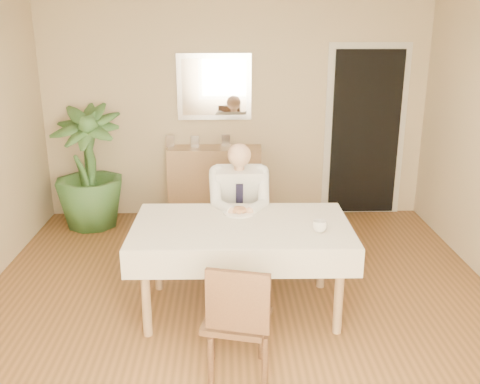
{
  "coord_description": "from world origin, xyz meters",
  "views": [
    {
      "loc": [
        -0.11,
        -3.78,
        2.27
      ],
      "look_at": [
        0.0,
        0.35,
        0.95
      ],
      "focal_mm": 40.0,
      "sensor_mm": 36.0,
      "label": 1
    }
  ],
  "objects_px": {
    "dining_table": "(241,234)",
    "coffee_mug": "(320,226)",
    "sideboard": "(215,183)",
    "chair_near": "(237,318)",
    "chair_far": "(239,219)",
    "seated_man": "(240,206)",
    "potted_palm": "(88,168)"
  },
  "relations": [
    {
      "from": "chair_near",
      "to": "coffee_mug",
      "type": "distance_m",
      "value": 1.04
    },
    {
      "from": "seated_man",
      "to": "potted_palm",
      "type": "relative_size",
      "value": 0.89
    },
    {
      "from": "chair_near",
      "to": "coffee_mug",
      "type": "height_order",
      "value": "chair_near"
    },
    {
      "from": "chair_far",
      "to": "seated_man",
      "type": "distance_m",
      "value": 0.36
    },
    {
      "from": "chair_near",
      "to": "sideboard",
      "type": "relative_size",
      "value": 0.78
    },
    {
      "from": "dining_table",
      "to": "seated_man",
      "type": "relative_size",
      "value": 1.39
    },
    {
      "from": "dining_table",
      "to": "seated_man",
      "type": "bearing_deg",
      "value": 90.69
    },
    {
      "from": "dining_table",
      "to": "chair_near",
      "type": "relative_size",
      "value": 2.03
    },
    {
      "from": "sideboard",
      "to": "coffee_mug",
      "type": "bearing_deg",
      "value": -67.76
    },
    {
      "from": "chair_far",
      "to": "potted_palm",
      "type": "xyz_separation_m",
      "value": [
        -1.68,
        1.08,
        0.23
      ]
    },
    {
      "from": "coffee_mug",
      "to": "chair_near",
      "type": "bearing_deg",
      "value": -130.34
    },
    {
      "from": "coffee_mug",
      "to": "sideboard",
      "type": "distance_m",
      "value": 2.53
    },
    {
      "from": "coffee_mug",
      "to": "sideboard",
      "type": "relative_size",
      "value": 0.1
    },
    {
      "from": "coffee_mug",
      "to": "sideboard",
      "type": "xyz_separation_m",
      "value": [
        -0.83,
        2.36,
        -0.36
      ]
    },
    {
      "from": "potted_palm",
      "to": "sideboard",
      "type": "bearing_deg",
      "value": 8.88
    },
    {
      "from": "chair_far",
      "to": "sideboard",
      "type": "height_order",
      "value": "sideboard"
    },
    {
      "from": "chair_near",
      "to": "seated_man",
      "type": "relative_size",
      "value": 0.68
    },
    {
      "from": "chair_near",
      "to": "coffee_mug",
      "type": "xyz_separation_m",
      "value": [
        0.64,
        0.75,
        0.32
      ]
    },
    {
      "from": "potted_palm",
      "to": "dining_table",
      "type": "bearing_deg",
      "value": -49.37
    },
    {
      "from": "dining_table",
      "to": "sideboard",
      "type": "xyz_separation_m",
      "value": [
        -0.25,
        2.18,
        -0.23
      ]
    },
    {
      "from": "dining_table",
      "to": "coffee_mug",
      "type": "relative_size",
      "value": 15.6
    },
    {
      "from": "coffee_mug",
      "to": "potted_palm",
      "type": "height_order",
      "value": "potted_palm"
    },
    {
      "from": "potted_palm",
      "to": "coffee_mug",
      "type": "bearing_deg",
      "value": -43.32
    },
    {
      "from": "dining_table",
      "to": "coffee_mug",
      "type": "bearing_deg",
      "value": -16.32
    },
    {
      "from": "potted_palm",
      "to": "seated_man",
      "type": "bearing_deg",
      "value": -39.07
    },
    {
      "from": "chair_far",
      "to": "potted_palm",
      "type": "bearing_deg",
      "value": 148.64
    },
    {
      "from": "coffee_mug",
      "to": "potted_palm",
      "type": "xyz_separation_m",
      "value": [
        -2.26,
        2.13,
        -0.1
      ]
    },
    {
      "from": "dining_table",
      "to": "chair_near",
      "type": "distance_m",
      "value": 0.95
    },
    {
      "from": "seated_man",
      "to": "sideboard",
      "type": "relative_size",
      "value": 1.15
    },
    {
      "from": "chair_far",
      "to": "coffee_mug",
      "type": "height_order",
      "value": "coffee_mug"
    },
    {
      "from": "sideboard",
      "to": "potted_palm",
      "type": "xyz_separation_m",
      "value": [
        -1.43,
        -0.22,
        0.26
      ]
    },
    {
      "from": "dining_table",
      "to": "potted_palm",
      "type": "bearing_deg",
      "value": 131.32
    }
  ]
}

